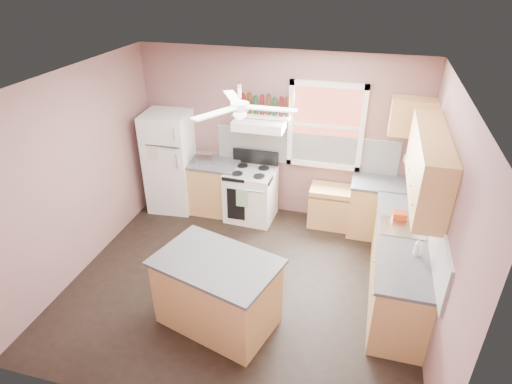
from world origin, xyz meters
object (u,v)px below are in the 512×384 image
(refrigerator, at_px, (170,162))
(cart, at_px, (330,207))
(toaster, at_px, (205,158))
(island, at_px, (218,293))
(stove, at_px, (251,195))

(refrigerator, xyz_separation_m, cart, (2.70, 0.11, -0.51))
(toaster, xyz_separation_m, cart, (2.08, 0.10, -0.65))
(cart, xyz_separation_m, island, (-1.03, -2.49, 0.09))
(refrigerator, height_order, stove, refrigerator)
(toaster, xyz_separation_m, island, (1.05, -2.39, -0.56))
(cart, distance_m, island, 2.69)
(toaster, xyz_separation_m, stove, (0.78, -0.03, -0.56))
(refrigerator, relative_size, stove, 1.97)
(toaster, bearing_deg, refrigerator, 177.14)
(toaster, distance_m, island, 2.67)
(island, bearing_deg, cart, 83.51)
(toaster, bearing_deg, cart, -1.00)
(stove, relative_size, cart, 1.28)
(refrigerator, height_order, island, refrigerator)
(refrigerator, xyz_separation_m, toaster, (0.63, 0.01, 0.14))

